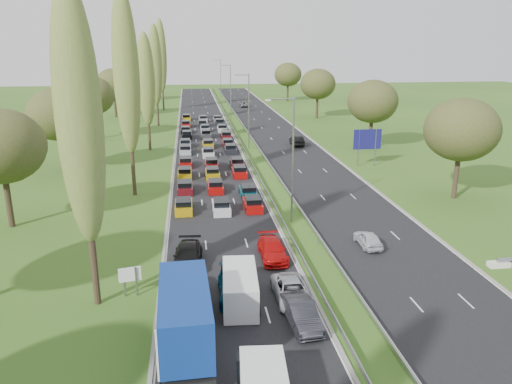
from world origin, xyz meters
TOP-DOWN VIEW (x-y plane):
  - ground at (4.50, 80.00)m, footprint 260.00×260.00m
  - near_carriageway at (-2.25, 82.50)m, footprint 10.50×215.00m
  - far_carriageway at (11.25, 82.50)m, footprint 10.50×215.00m
  - central_reservation at (4.50, 82.50)m, footprint 2.36×215.00m
  - lamp_columns at (4.50, 78.00)m, footprint 0.18×140.18m
  - poplar_row at (-11.50, 68.17)m, footprint 2.80×127.80m
  - woodland_left at (-22.00, 62.63)m, footprint 8.00×166.00m
  - woodland_right at (24.00, 66.67)m, footprint 8.00×153.00m
  - traffic_queue_fill at (-2.27, 77.55)m, footprint 9.09×67.83m
  - near_car_2 at (-5.82, 28.64)m, footprint 2.64×5.01m
  - near_car_3 at (-5.53, 34.16)m, footprint 2.56×5.42m
  - near_car_7 at (-2.46, 28.71)m, footprint 2.23×5.15m
  - near_car_9 at (1.37, 24.63)m, footprint 1.97×4.68m
  - near_car_10 at (1.40, 27.69)m, footprint 2.34×4.94m
  - near_car_11 at (1.24, 34.65)m, footprint 2.05×4.98m
  - far_car_0 at (9.70, 35.99)m, footprint 1.61×3.85m
  - far_car_1 at (12.82, 79.53)m, footprint 1.73×4.85m
  - far_car_2 at (9.74, 133.28)m, footprint 2.38×4.86m
  - blue_lorry at (-5.62, 23.27)m, footprint 2.69×9.69m
  - white_van_rear at (-2.10, 27.93)m, footprint 2.21×5.63m
  - info_sign at (-9.40, 29.77)m, footprint 1.49×0.42m
  - direction_sign at (19.40, 63.85)m, footprint 4.00×0.18m

SIDE VIEW (x-z plane):
  - ground at x=4.50m, z-range 0.00..0.00m
  - near_carriageway at x=-2.25m, z-range -0.02..0.02m
  - far_carriageway at x=11.25m, z-range -0.02..0.02m
  - traffic_queue_fill at x=-2.27m, z-range 0.04..0.84m
  - central_reservation at x=4.50m, z-range 0.39..0.71m
  - far_car_0 at x=9.70m, z-range 0.02..1.32m
  - far_car_2 at x=9.74m, z-range 0.02..1.35m
  - near_car_2 at x=-5.82m, z-range 0.02..1.36m
  - near_car_10 at x=1.40m, z-range 0.02..1.38m
  - near_car_11 at x=1.24m, z-range 0.02..1.46m
  - near_car_7 at x=-2.46m, z-range 0.02..1.50m
  - near_car_9 at x=1.37m, z-range 0.02..1.52m
  - near_car_3 at x=-5.53m, z-range 0.02..1.55m
  - far_car_1 at x=12.82m, z-range 0.02..1.61m
  - white_van_rear at x=-2.10m, z-range 0.03..2.29m
  - info_sign at x=-9.40m, z-range 0.32..2.42m
  - blue_lorry at x=-5.62m, z-range 0.06..4.15m
  - direction_sign at x=19.40m, z-range 0.97..6.17m
  - lamp_columns at x=4.50m, z-range 0.00..12.00m
  - woodland_right at x=24.00m, z-range 2.13..13.23m
  - woodland_left at x=-22.00m, z-range 2.13..13.23m
  - poplar_row at x=-11.50m, z-range 1.17..23.61m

